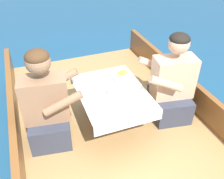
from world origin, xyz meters
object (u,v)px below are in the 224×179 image
person_port (47,107)px  coffee_cup_port (129,90)px  coffee_cup_starboard (112,92)px  sandwich (122,74)px  person_starboard (171,86)px

person_port → coffee_cup_port: size_ratio=9.17×
person_port → coffee_cup_starboard: person_port is taller
sandwich → coffee_cup_starboard: bearing=-128.7°
person_port → coffee_cup_starboard: size_ratio=9.15×
sandwich → coffee_cup_starboard: (-0.22, -0.27, 0.00)m
person_starboard → coffee_cup_port: (-0.48, -0.00, 0.06)m
sandwich → coffee_cup_port: (-0.06, -0.28, -0.01)m
sandwich → coffee_cup_starboard: 0.35m
sandwich → person_starboard: bearing=-33.9°
person_port → sandwich: 0.83m
person_starboard → coffee_cup_port: bearing=9.9°
person_port → sandwich: bearing=21.4°
coffee_cup_starboard → person_port: bearing=172.0°
sandwich → coffee_cup_starboard: coffee_cup_starboard is taller
person_port → person_starboard: size_ratio=1.01×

